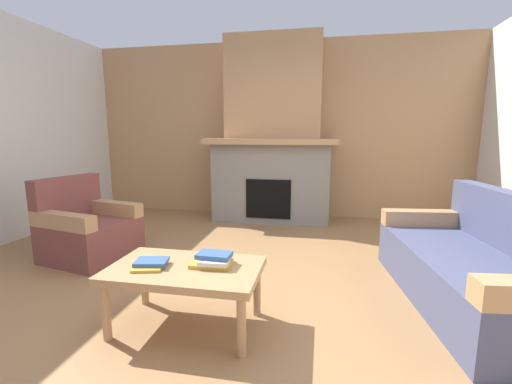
{
  "coord_description": "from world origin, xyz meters",
  "views": [
    {
      "loc": [
        0.73,
        -2.48,
        1.3
      ],
      "look_at": [
        0.1,
        0.78,
        0.73
      ],
      "focal_mm": 23.94,
      "sensor_mm": 36.0,
      "label": 1
    }
  ],
  "objects_px": {
    "coffee_table": "(185,274)",
    "couch": "(477,268)",
    "fireplace": "(273,143)",
    "armchair": "(87,230)"
  },
  "relations": [
    {
      "from": "fireplace",
      "to": "armchair",
      "type": "bearing_deg",
      "value": -129.45
    },
    {
      "from": "fireplace",
      "to": "coffee_table",
      "type": "bearing_deg",
      "value": -92.52
    },
    {
      "from": "coffee_table",
      "to": "couch",
      "type": "bearing_deg",
      "value": 19.25
    },
    {
      "from": "fireplace",
      "to": "coffee_table",
      "type": "xyz_separation_m",
      "value": [
        -0.14,
        -3.09,
        -0.79
      ]
    },
    {
      "from": "couch",
      "to": "armchair",
      "type": "bearing_deg",
      "value": 174.64
    },
    {
      "from": "fireplace",
      "to": "couch",
      "type": "bearing_deg",
      "value": -50.92
    },
    {
      "from": "couch",
      "to": "coffee_table",
      "type": "distance_m",
      "value": 2.18
    },
    {
      "from": "fireplace",
      "to": "coffee_table",
      "type": "distance_m",
      "value": 3.19
    },
    {
      "from": "fireplace",
      "to": "coffee_table",
      "type": "height_order",
      "value": "fireplace"
    },
    {
      "from": "fireplace",
      "to": "armchair",
      "type": "distance_m",
      "value": 2.77
    }
  ]
}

